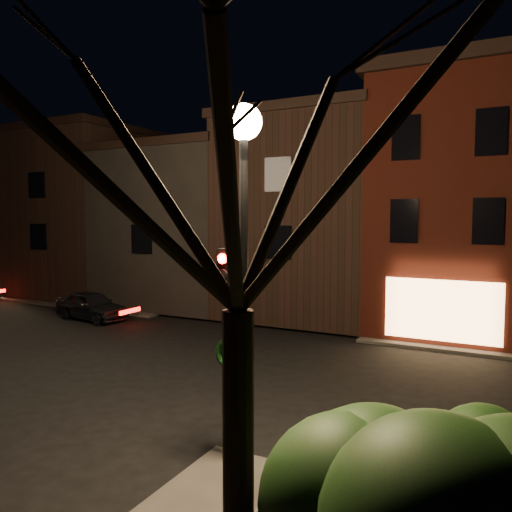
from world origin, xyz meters
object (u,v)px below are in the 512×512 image
(traffic_signal, at_px, (228,322))
(bare_tree_right, at_px, (237,86))
(street_lamp_near, at_px, (244,191))
(parked_car_a, at_px, (92,305))

(traffic_signal, bearing_deg, bare_tree_right, -57.59)
(street_lamp_near, distance_m, bare_tree_right, 2.98)
(traffic_signal, relative_size, parked_car_a, 1.04)
(bare_tree_right, relative_size, parked_car_a, 2.18)
(street_lamp_near, height_order, parked_car_a, street_lamp_near)
(traffic_signal, xyz_separation_m, bare_tree_right, (1.90, -2.99, 3.34))
(bare_tree_right, distance_m, parked_car_a, 19.76)
(traffic_signal, distance_m, parked_car_a, 15.81)
(traffic_signal, height_order, bare_tree_right, bare_tree_right)
(bare_tree_right, bearing_deg, street_lamp_near, 117.47)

